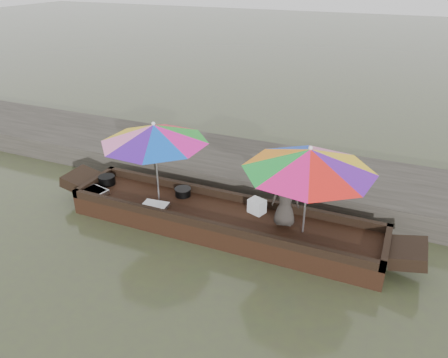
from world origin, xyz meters
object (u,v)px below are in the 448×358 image
at_px(cooking_pot, 107,180).
at_px(vendor, 286,199).
at_px(supply_bag, 257,206).
at_px(umbrella_bow, 156,162).
at_px(tray_crayfish, 95,192).
at_px(umbrella_stern, 306,191).
at_px(charcoal_grill, 183,192).
at_px(boat_hull, 222,222).
at_px(tray_scallop, 155,206).

xyz_separation_m(cooking_pot, vendor, (3.74, -0.02, 0.40)).
height_order(supply_bag, umbrella_bow, umbrella_bow).
bearing_deg(umbrella_bow, supply_bag, 8.78).
distance_m(tray_crayfish, umbrella_stern, 4.13).
bearing_deg(charcoal_grill, umbrella_stern, -7.40).
bearing_deg(umbrella_bow, cooking_pot, 174.16).
xyz_separation_m(umbrella_bow, umbrella_stern, (2.80, 0.00, 0.00)).
xyz_separation_m(charcoal_grill, vendor, (2.09, -0.20, 0.42)).
xyz_separation_m(boat_hull, cooking_pot, (-2.62, 0.13, 0.26)).
distance_m(boat_hull, tray_scallop, 1.27).
bearing_deg(tray_scallop, tray_crayfish, -179.38).
relative_size(charcoal_grill, umbrella_stern, 0.14).
relative_size(tray_crayfish, umbrella_bow, 0.24).
xyz_separation_m(tray_scallop, umbrella_bow, (-0.08, 0.29, 0.74)).
relative_size(supply_bag, vendor, 0.29).
height_order(vendor, umbrella_bow, umbrella_bow).
xyz_separation_m(tray_crayfish, charcoal_grill, (1.60, 0.62, 0.03)).
xyz_separation_m(tray_scallop, vendor, (2.35, 0.41, 0.46)).
bearing_deg(vendor, umbrella_stern, 151.48).
bearing_deg(umbrella_stern, umbrella_bow, 180.00).
height_order(cooking_pot, umbrella_stern, umbrella_stern).
height_order(tray_crayfish, tray_scallop, tray_crayfish).
relative_size(charcoal_grill, umbrella_bow, 0.15).
distance_m(tray_crayfish, tray_scallop, 1.34).
bearing_deg(charcoal_grill, tray_scallop, -113.41).
relative_size(tray_scallop, supply_bag, 1.67).
height_order(tray_scallop, vendor, vendor).
relative_size(boat_hull, cooking_pot, 17.33).
height_order(vendor, umbrella_stern, umbrella_stern).
distance_m(supply_bag, umbrella_bow, 2.00).
xyz_separation_m(tray_scallop, umbrella_stern, (2.71, 0.29, 0.74)).
distance_m(tray_crayfish, umbrella_bow, 1.48).
bearing_deg(vendor, supply_bag, -27.45).
distance_m(cooking_pot, tray_scallop, 1.45).
xyz_separation_m(supply_bag, vendor, (0.56, -0.17, 0.36)).
height_order(boat_hull, charcoal_grill, charcoal_grill).
relative_size(tray_scallop, umbrella_bow, 0.24).
relative_size(cooking_pot, tray_crayfish, 0.71).
bearing_deg(supply_bag, vendor, -16.98).
xyz_separation_m(vendor, umbrella_bow, (-2.43, -0.12, 0.29)).
height_order(tray_crayfish, charcoal_grill, charcoal_grill).
relative_size(boat_hull, supply_bag, 20.47).
xyz_separation_m(charcoal_grill, supply_bag, (1.53, -0.03, 0.06)).
relative_size(supply_bag, umbrella_stern, 0.13).
height_order(charcoal_grill, umbrella_bow, umbrella_bow).
distance_m(cooking_pot, supply_bag, 3.18).
bearing_deg(cooking_pot, tray_scallop, -16.83).
bearing_deg(charcoal_grill, cooking_pot, -173.63).
bearing_deg(supply_bag, cooking_pot, -177.20).
distance_m(tray_scallop, charcoal_grill, 0.66).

